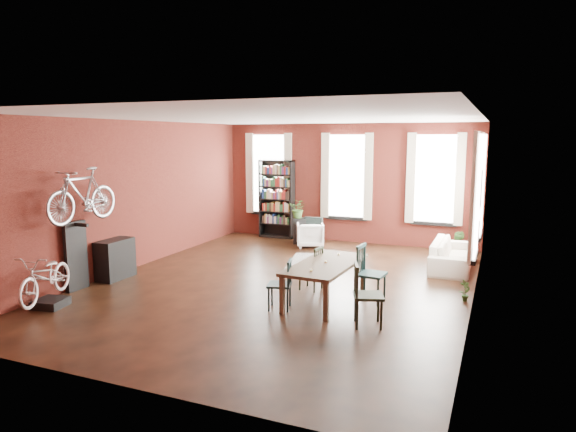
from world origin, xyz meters
The scene contains 19 objects.
room centered at (0.25, 0.62, 2.14)m, with size 9.00×9.04×3.22m.
dining_table centered at (1.11, -0.64, 0.34)m, with size 0.91×2.00×0.68m, color brown.
dining_chair_a centered at (0.54, -1.33, 0.42)m, with size 0.39×0.39×0.83m, color #183336.
dining_chair_b centered at (0.64, -0.09, 0.41)m, with size 0.38×0.38×0.82m, color black.
dining_chair_c centered at (2.09, -1.53, 0.48)m, with size 0.44×0.44×0.95m, color black.
dining_chair_d centered at (1.86, -0.37, 0.49)m, with size 0.46×0.46×0.99m, color #1B3D3D.
bookshelf centered at (-2.00, 4.30, 1.10)m, with size 1.00×0.32×2.20m, color black.
white_armchair centered at (-0.69, 3.47, 0.35)m, with size 0.68×0.63×0.70m, color white.
cream_sofa centered at (2.95, 2.60, 0.41)m, with size 2.08×0.61×0.81m, color beige.
striped_rug centered at (0.03, 1.84, 0.01)m, with size 1.15×1.84×0.01m, color black.
bike_trainer centered at (-3.08, -2.74, 0.07)m, with size 0.47×0.47×0.14m, color black.
bike_wall_rack centered at (-3.40, -1.80, 0.65)m, with size 0.16×0.60×1.30m, color black.
console_table centered at (-3.28, -0.90, 0.40)m, with size 0.40×0.80×0.80m, color black.
plant_stand centered at (-1.10, 3.78, 0.34)m, with size 0.34×0.34×0.68m, color black.
plant_by_sofa centered at (2.94, 4.03, 0.13)m, with size 0.33×0.59×0.26m, color #2B5421.
plant_small centered at (3.37, 0.28, 0.07)m, with size 0.20×0.38×0.14m, color #2B5823.
bicycle_floor centered at (-3.10, -2.77, 0.90)m, with size 0.53×0.80×1.52m, color silver.
bicycle_hung centered at (-3.15, -1.80, 2.13)m, with size 0.47×1.00×1.66m, color #A5A8AD.
plant_on_stand centered at (-1.14, 3.78, 0.88)m, with size 0.46×0.51×0.40m, color #375E25.
Camera 1 is at (3.84, -8.89, 2.85)m, focal length 32.00 mm.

